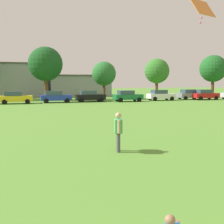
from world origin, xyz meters
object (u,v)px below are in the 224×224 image
Objects in this scene: adult_bystander at (118,129)px; parked_car_green_4 at (127,96)px; tree_right at (157,71)px; tree_center_left at (46,64)px; tree_center_right at (104,74)px; parked_car_blue_2 at (56,97)px; parked_car_red_7 at (205,95)px; tree_far_right at (213,69)px; parked_car_yellow_1 at (15,97)px; kite at (203,9)px; parked_car_black_3 at (90,96)px; parked_car_gray_6 at (190,94)px; parked_car_white_5 at (161,95)px.

adult_bystander is 0.41× the size of parked_car_green_4.
tree_center_left is at bearing -174.26° from tree_right.
tree_center_right is (8.96, 34.58, 3.23)m from adult_bystander.
parked_car_red_7 is (24.03, -1.30, 0.00)m from parked_car_blue_2.
tree_center_left reaches higher than parked_car_blue_2.
tree_far_right is (30.45, 34.18, 4.31)m from adult_bystander.
tree_right is (25.13, 8.12, 4.04)m from parked_car_yellow_1.
kite reaches higher than parked_car_black_3.
parked_car_gray_6 is 0.68× the size of tree_center_right.
parked_car_blue_2 is at bearing 179.37° from parked_car_black_3.
tree_right is 0.91× the size of tree_far_right.
parked_car_yellow_1 is 27.52m from parked_car_gray_6.
tree_right is at bearing 107.28° from parked_car_gray_6.
parked_car_black_3 is 0.59× the size of tree_right.
parked_car_yellow_1 is 0.59× the size of tree_right.
parked_car_yellow_1 is at bearing 176.98° from parked_car_green_4.
adult_bystander is 29.51m from parked_car_black_3.
kite is 34.54m from parked_car_red_7.
parked_car_yellow_1 is 36.37m from tree_far_right.
adult_bystander is at bearing -100.21° from parked_car_black_3.
kite is at bearing -127.63° from tree_far_right.
tree_center_right is (-1.76, 6.78, 3.42)m from parked_car_green_4.
adult_bystander is at bearing -120.16° from parked_car_white_5.
kite is 29.72m from parked_car_blue_2.
parked_car_blue_2 is 1.00× the size of parked_car_red_7.
parked_car_white_5 is (16.38, -0.53, 0.00)m from parked_car_blue_2.
parked_car_red_7 is at bearing -15.44° from tree_center_left.
parked_car_white_5 is at bearing -38.19° from tree_center_right.
tree_right is at bearing 11.26° from tree_center_right.
parked_car_yellow_1 is 0.68× the size of tree_center_right.
parked_car_blue_2 is at bearing -80.89° from tree_center_left.
parked_car_green_4 is 0.68× the size of tree_center_right.
parked_car_green_4 is 11.65m from parked_car_gray_6.
tree_center_right reaches higher than parked_car_white_5.
parked_car_red_7 is 9.97m from tree_far_right.
parked_car_gray_6 is 0.51× the size of tree_center_left.
parked_car_blue_2 and parked_car_green_4 have the same top height.
parked_car_white_5 is at bearing -112.05° from tree_right.
adult_bystander reaches higher than parked_car_gray_6.
kite is 34.76m from tree_center_right.
parked_car_blue_2 is 1.00× the size of parked_car_black_3.
tree_center_left is 1.17× the size of tree_right.
tree_center_left is (-24.93, 6.89, 4.88)m from parked_car_red_7.
parked_car_blue_2 is 1.00× the size of parked_car_green_4.
parked_car_green_4 is 1.00× the size of parked_car_white_5.
tree_right is 10.86m from tree_far_right.
tree_center_left reaches higher than tree_right.
tree_far_right is at bearing 31.94° from parked_car_gray_6.
parked_car_blue_2 is at bearing 176.91° from parked_car_red_7.
kite is 0.34× the size of parked_car_gray_6.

